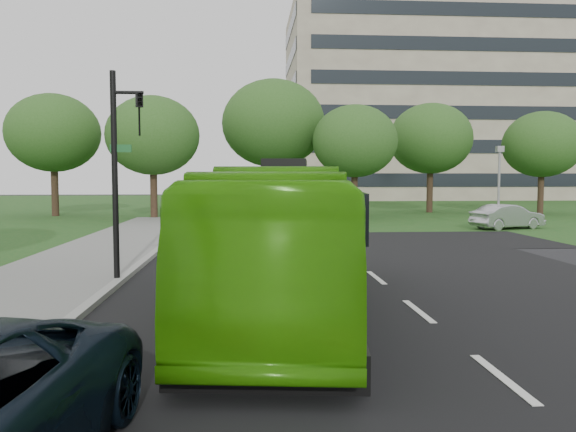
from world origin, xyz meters
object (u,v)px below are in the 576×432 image
object	(u,v)px
tree_park_a	(153,136)
tree_park_e	(542,145)
office_building	(437,106)
tree_park_f	(53,133)
tree_park_c	(355,141)
sedan	(507,217)
camera_pole	(499,176)
traffic_light	(121,160)
tree_park_d	(431,139)
tree_park_b	(274,124)
bus	(283,239)

from	to	relation	value
tree_park_a	tree_park_e	bearing A→B (deg)	6.21
office_building	tree_park_f	size ratio (longest dim) A/B	4.50
tree_park_a	tree_park_c	size ratio (longest dim) A/B	1.06
office_building	tree_park_f	distance (m)	52.35
sedan	tree_park_a	bearing A→B (deg)	48.89
tree_park_e	tree_park_c	bearing A→B (deg)	-169.50
sedan	camera_pole	distance (m)	2.35
tree_park_c	tree_park_f	xyz separation A→B (m)	(-21.56, 3.18, 0.70)
tree_park_a	sedan	bearing A→B (deg)	-22.55
tree_park_a	traffic_light	world-z (taller)	tree_park_a
tree_park_d	traffic_light	xyz separation A→B (m)	(-17.97, -29.04, -2.59)
office_building	camera_pole	bearing A→B (deg)	-104.63
tree_park_c	tree_park_d	xyz separation A→B (m)	(7.19, 5.46, 0.58)
tree_park_f	tree_park_e	bearing A→B (deg)	-0.62
tree_park_e	tree_park_a	bearing A→B (deg)	-173.79
tree_park_a	tree_park_b	xyz separation A→B (m)	(8.33, 4.40, 1.27)
tree_park_b	camera_pole	xyz separation A→B (m)	(11.74, -13.22, -3.99)
tree_park_a	bus	world-z (taller)	tree_park_a
tree_park_c	tree_park_e	bearing A→B (deg)	10.50
tree_park_d	sedan	xyz separation A→B (m)	(-0.31, -14.41, -5.25)
tree_park_a	tree_park_f	size ratio (longest dim) A/B	0.94
tree_park_d	bus	xyz separation A→B (m)	(-13.82, -32.28, -4.40)
tree_park_c	traffic_light	size ratio (longest dim) A/B	1.39
office_building	tree_park_c	xyz separation A→B (m)	(-18.20, -36.62, -7.14)
tree_park_d	bus	distance (m)	35.39
tree_park_a	tree_park_b	bearing A→B (deg)	27.81
tree_park_c	bus	world-z (taller)	tree_park_c
tree_park_b	camera_pole	distance (m)	18.12
tree_park_b	office_building	bearing A→B (deg)	53.97
tree_park_d	traffic_light	distance (m)	34.24
tree_park_c	camera_pole	size ratio (longest dim) A/B	1.73
tree_park_a	bus	size ratio (longest dim) A/B	0.76
tree_park_b	tree_park_f	distance (m)	16.11
tree_park_c	sedan	bearing A→B (deg)	-52.46
tree_park_b	tree_park_e	bearing A→B (deg)	-3.50
tree_park_a	tree_park_b	size ratio (longest dim) A/B	0.81
tree_park_e	camera_pole	distance (m)	15.05
tree_park_b	tree_park_c	size ratio (longest dim) A/B	1.30
tree_park_a	bus	distance (m)	27.73
office_building	tree_park_c	bearing A→B (deg)	-116.42
tree_park_e	sedan	size ratio (longest dim) A/B	1.89
traffic_light	camera_pole	xyz separation A→B (m)	(17.02, 14.39, -0.41)
tree_park_a	sedan	distance (m)	22.96
tree_park_d	camera_pole	distance (m)	14.97
tree_park_b	bus	size ratio (longest dim) A/B	0.93
tree_park_d	office_building	bearing A→B (deg)	70.54
sedan	traffic_light	xyz separation A→B (m)	(-17.66, -14.62, 2.66)
tree_park_f	traffic_light	bearing A→B (deg)	-68.06
tree_park_d	camera_pole	bearing A→B (deg)	-93.71
tree_park_d	traffic_light	world-z (taller)	tree_park_d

